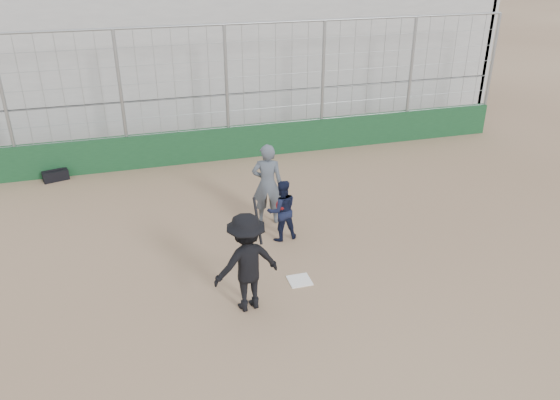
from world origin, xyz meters
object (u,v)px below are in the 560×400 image
object	(u,v)px
umpire	(267,188)
catcher_crouched	(282,220)
equipment_bag	(56,175)
batter_at_plate	(247,262)

from	to	relation	value
umpire	catcher_crouched	bearing A→B (deg)	111.30
catcher_crouched	equipment_bag	world-z (taller)	catcher_crouched
batter_at_plate	umpire	distance (m)	3.37
batter_at_plate	equipment_bag	bearing A→B (deg)	118.29
equipment_bag	batter_at_plate	bearing A→B (deg)	-61.71
catcher_crouched	umpire	distance (m)	1.01
batter_at_plate	catcher_crouched	size ratio (longest dim) A/B	2.04
umpire	equipment_bag	xyz separation A→B (m)	(-5.10, 4.05, -0.74)
batter_at_plate	umpire	world-z (taller)	batter_at_plate
batter_at_plate	equipment_bag	distance (m)	8.21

